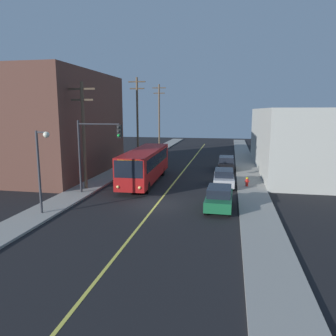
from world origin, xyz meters
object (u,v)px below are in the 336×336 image
Objects in this scene: parked_car_silver at (224,178)px; fire_hydrant at (247,181)px; parked_car_green at (219,198)px; utility_pole_far at (159,114)px; traffic_signal_left_corner at (97,143)px; city_bus at (145,164)px; parked_car_black at (226,163)px; utility_pole_mid at (137,115)px; utility_pole_near at (84,131)px; street_lamp_left at (41,160)px.

fire_hydrant is at bearing -1.84° from parked_car_silver.
utility_pole_far is (-11.84, 33.97, 5.45)m from parked_car_green.
parked_car_green is 0.74× the size of traffic_signal_left_corner.
parked_car_silver is (7.57, -0.47, -0.98)m from city_bus.
parked_car_black is 5.26× the size of fire_hydrant.
fire_hydrant is (1.99, -8.72, -0.26)m from parked_car_black.
utility_pole_mid is 1.00× the size of utility_pole_far.
parked_car_silver is 5.29× the size of fire_hydrant.
utility_pole_mid is at bearing 131.07° from parked_car_silver.
utility_pole_near reaches higher than parked_car_silver.
fire_hydrant is (9.65, -0.54, -1.23)m from city_bus.
city_bus is at bearing 64.27° from traffic_signal_left_corner.
utility_pole_near is at bearing -134.75° from parked_car_black.
city_bus is at bearing 42.15° from utility_pole_near.
parked_car_silver is 8.65m from parked_car_black.
traffic_signal_left_corner reaches higher than fire_hydrant.
street_lamp_left is at bearing -121.18° from parked_car_black.
utility_pole_mid reaches higher than traffic_signal_left_corner.
utility_pole_near is 1.53× the size of traffic_signal_left_corner.
traffic_signal_left_corner is (1.82, -31.84, -1.99)m from utility_pole_far.
city_bus is at bearing 134.44° from parked_car_green.
parked_car_silver is at bearing -65.94° from utility_pole_far.
utility_pole_far is (-4.43, 26.42, 4.48)m from city_bus.
utility_pole_far is 37.64m from street_lamp_left.
utility_pole_near is 0.82× the size of utility_pole_mid.
utility_pole_near is at bearing 163.08° from parked_car_green.
street_lamp_left is at bearing -87.19° from utility_pole_near.
parked_car_green is at bearing -107.76° from fire_hydrant.
utility_pole_near is 7.33m from street_lamp_left.
city_bus is 6.51m from traffic_signal_left_corner.
city_bus is 14.55× the size of fire_hydrant.
traffic_signal_left_corner is (-2.61, -5.42, 2.49)m from city_bus.
parked_car_green is 5.28× the size of fire_hydrant.
fire_hydrant is (14.33, -14.13, -5.70)m from utility_pole_mid.
traffic_signal_left_corner reaches higher than street_lamp_left.
utility_pole_far reaches higher than parked_car_green.
city_bus is 2.22× the size of street_lamp_left.
utility_pole_mid is at bearing 90.98° from utility_pole_near.
street_lamp_left is at bearing -162.58° from parked_car_green.
parked_car_silver and parked_car_black have the same top height.
fire_hydrant is at bearing -3.18° from city_bus.
parked_car_black is 8.95m from fire_hydrant.
utility_pole_mid is 1.87× the size of traffic_signal_left_corner.
fire_hydrant is (12.26, 4.88, -3.72)m from traffic_signal_left_corner.
parked_car_silver is 1.01× the size of parked_car_black.
street_lamp_left reaches higher than city_bus.
utility_pole_near is (-4.38, -3.96, 3.40)m from city_bus.
fire_hydrant is at bearing 21.71° from traffic_signal_left_corner.
utility_pole_far is (-12.09, 18.24, 5.45)m from parked_car_black.
parked_car_silver is at bearing 88.63° from parked_car_green.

